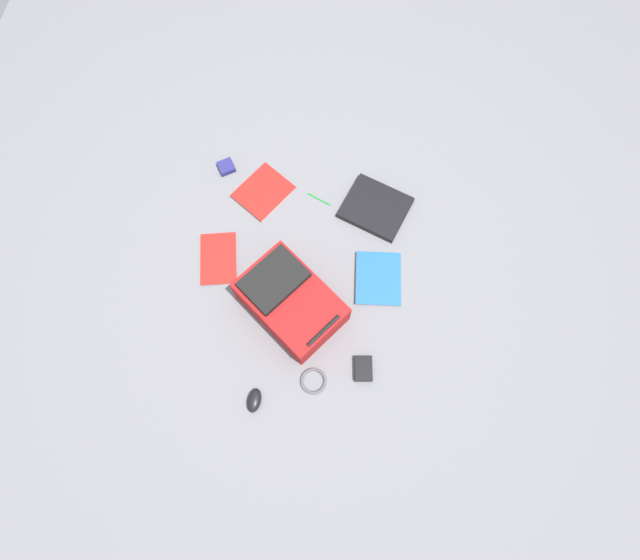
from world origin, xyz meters
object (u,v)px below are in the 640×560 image
object	(u,v)px
cable_coil	(313,381)
book_blue	(378,279)
laptop	(376,208)
book_red	(219,259)
pen_black	(319,199)
computer_mouse	(254,400)
earbud_pouch	(226,167)
power_brick	(363,369)
book_comic	(263,192)
backpack	(290,300)

from	to	relation	value
cable_coil	book_blue	bearing A→B (deg)	66.47
laptop	cable_coil	world-z (taller)	laptop
book_blue	cable_coil	bearing A→B (deg)	-113.53
book_red	cable_coil	bearing A→B (deg)	-42.73
book_red	pen_black	xyz separation A→B (m)	(0.43, 0.40, -0.00)
laptop	computer_mouse	size ratio (longest dim) A/B	3.58
cable_coil	earbud_pouch	distance (m)	1.18
book_red	power_brick	world-z (taller)	power_brick
computer_mouse	pen_black	size ratio (longest dim) A/B	0.80
laptop	book_comic	world-z (taller)	laptop
backpack	computer_mouse	distance (m)	0.47
book_blue	computer_mouse	bearing A→B (deg)	-125.87
book_blue	book_comic	distance (m)	0.73
backpack	cable_coil	distance (m)	0.37
book_blue	book_red	distance (m)	0.78
computer_mouse	power_brick	xyz separation A→B (m)	(0.45, 0.21, -0.00)
book_red	computer_mouse	distance (m)	0.70
backpack	power_brick	world-z (taller)	backpack
book_red	power_brick	bearing A→B (deg)	-28.80
laptop	book_red	xyz separation A→B (m)	(-0.72, -0.39, -0.01)
book_comic	power_brick	xyz separation A→B (m)	(0.62, -0.81, 0.01)
laptop	earbud_pouch	xyz separation A→B (m)	(-0.79, 0.11, -0.00)
pen_black	cable_coil	bearing A→B (deg)	-82.42
book_blue	computer_mouse	world-z (taller)	computer_mouse
power_brick	earbud_pouch	world-z (taller)	power_brick
backpack	book_comic	size ratio (longest dim) A/B	1.65
book_blue	cable_coil	world-z (taller)	book_blue
laptop	cable_coil	size ratio (longest dim) A/B	3.19
earbud_pouch	cable_coil	bearing A→B (deg)	-58.37
book_comic	power_brick	bearing A→B (deg)	-52.65
book_comic	book_red	bearing A→B (deg)	-110.61
book_blue	pen_black	size ratio (longest dim) A/B	2.19
book_red	backpack	bearing A→B (deg)	-24.67
power_brick	computer_mouse	bearing A→B (deg)	-154.84
laptop	pen_black	distance (m)	0.29
backpack	power_brick	bearing A→B (deg)	-32.74
backpack	computer_mouse	bearing A→B (deg)	-100.04
backpack	book_blue	xyz separation A→B (m)	(0.39, 0.19, -0.08)
book_blue	computer_mouse	size ratio (longest dim) A/B	2.73
laptop	book_blue	xyz separation A→B (m)	(0.06, -0.37, -0.00)
book_comic	earbud_pouch	xyz separation A→B (m)	(-0.22, 0.11, 0.01)
laptop	book_red	world-z (taller)	laptop
pen_black	earbud_pouch	distance (m)	0.51
earbud_pouch	computer_mouse	bearing A→B (deg)	-71.58
laptop	book_red	distance (m)	0.81
book_red	computer_mouse	size ratio (longest dim) A/B	2.81
book_blue	power_brick	size ratio (longest dim) A/B	2.57
cable_coil	earbud_pouch	bearing A→B (deg)	121.63
laptop	earbud_pouch	size ratio (longest dim) A/B	4.87
computer_mouse	backpack	bearing A→B (deg)	82.04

